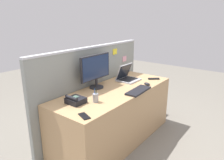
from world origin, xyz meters
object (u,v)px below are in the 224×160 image
desktop_monitor (96,69)px  tv_remote (154,79)px  desk_phone (75,100)px  laptop (127,76)px  pen_cup (96,98)px  cell_phone_black_slab (84,116)px  keyboard_main (138,91)px  computer_mouse_right_hand (147,84)px

desktop_monitor → tv_remote: (0.83, -0.44, -0.25)m
desk_phone → laptop: bearing=2.1°
laptop → pen_cup: bearing=-168.1°
cell_phone_black_slab → pen_cup: bearing=45.3°
cell_phone_black_slab → tv_remote: size_ratio=0.89×
keyboard_main → pen_cup: bearing=157.9°
pen_cup → computer_mouse_right_hand: bearing=-10.1°
desktop_monitor → desk_phone: (-0.54, -0.18, -0.22)m
desk_phone → computer_mouse_right_hand: desk_phone is taller
computer_mouse_right_hand → tv_remote: (0.31, 0.05, -0.01)m
laptop → cell_phone_black_slab: 1.30m
computer_mouse_right_hand → pen_cup: 0.92m
computer_mouse_right_hand → cell_phone_black_slab: 1.24m
pen_cup → cell_phone_black_slab: 0.37m
desktop_monitor → laptop: desktop_monitor is taller
desktop_monitor → computer_mouse_right_hand: (0.52, -0.49, -0.24)m
desk_phone → pen_cup: (0.16, -0.15, 0.02)m
desk_phone → computer_mouse_right_hand: size_ratio=1.89×
laptop → desk_phone: bearing=-177.9°
desk_phone → pen_cup: pen_cup is taller
desktop_monitor → desk_phone: size_ratio=2.83×
keyboard_main → cell_phone_black_slab: bearing=173.7°
computer_mouse_right_hand → pen_cup: bearing=-173.2°
keyboard_main → desk_phone: bearing=151.5°
desktop_monitor → pen_cup: bearing=-138.9°
computer_mouse_right_hand → laptop: bearing=104.2°
desktop_monitor → pen_cup: 0.54m
desk_phone → tv_remote: desk_phone is taller
tv_remote → desktop_monitor: bearing=110.9°
desktop_monitor → computer_mouse_right_hand: desktop_monitor is taller
laptop → tv_remote: 0.42m
desktop_monitor → keyboard_main: 0.63m
pen_cup → cell_phone_black_slab: bearing=-155.4°
keyboard_main → tv_remote: 0.62m
cell_phone_black_slab → tv_remote: 1.55m
cell_phone_black_slab → tv_remote: (1.54, 0.04, 0.01)m
cell_phone_black_slab → desk_phone: bearing=81.3°
pen_cup → desk_phone: bearing=136.3°
keyboard_main → desktop_monitor: bearing=109.0°
desk_phone → cell_phone_black_slab: 0.36m
laptop → keyboard_main: bearing=-129.0°
tv_remote → desk_phone: bearing=128.0°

